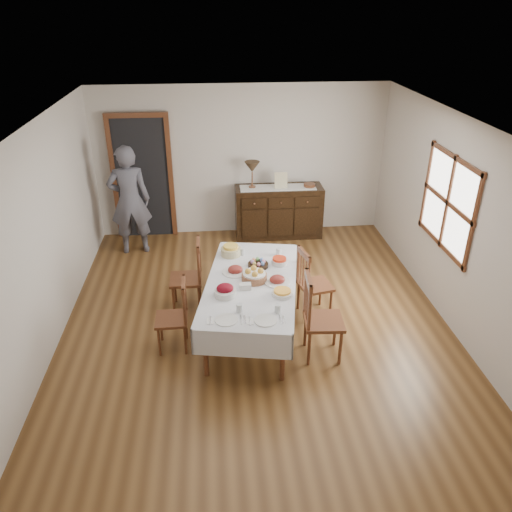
{
  "coord_description": "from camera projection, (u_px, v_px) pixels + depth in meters",
  "views": [
    {
      "loc": [
        -0.49,
        -5.41,
        3.82
      ],
      "look_at": [
        0.0,
        0.1,
        0.95
      ],
      "focal_mm": 35.0,
      "sensor_mm": 36.0,
      "label": 1
    }
  ],
  "objects": [
    {
      "name": "casserole_dish",
      "position": [
        282.0,
        293.0,
        5.81
      ],
      "size": [
        0.25,
        0.25,
        0.07
      ],
      "color": "silver",
      "rests_on": "dining_table"
    },
    {
      "name": "pineapple_bowl",
      "position": [
        231.0,
        251.0,
        6.7
      ],
      "size": [
        0.27,
        0.27,
        0.15
      ],
      "color": "#C0B585",
      "rests_on": "dining_table"
    },
    {
      "name": "ham_platter_a",
      "position": [
        235.0,
        270.0,
        6.3
      ],
      "size": [
        0.34,
        0.34,
        0.11
      ],
      "color": "silver",
      "rests_on": "dining_table"
    },
    {
      "name": "setting_left",
      "position": [
        230.0,
        316.0,
        5.41
      ],
      "size": [
        0.44,
        0.31,
        0.1
      ],
      "color": "silver",
      "rests_on": "dining_table"
    },
    {
      "name": "glass_far_a",
      "position": [
        243.0,
        252.0,
        6.71
      ],
      "size": [
        0.07,
        0.07,
        0.1
      ],
      "color": "silver",
      "rests_on": "dining_table"
    },
    {
      "name": "table_lamp",
      "position": [
        252.0,
        168.0,
        8.43
      ],
      "size": [
        0.26,
        0.26,
        0.46
      ],
      "color": "brown",
      "rests_on": "sideboard"
    },
    {
      "name": "carrot_bowl",
      "position": [
        279.0,
        261.0,
        6.48
      ],
      "size": [
        0.2,
        0.2,
        0.09
      ],
      "color": "silver",
      "rests_on": "dining_table"
    },
    {
      "name": "runner",
      "position": [
        278.0,
        188.0,
        8.58
      ],
      "size": [
        1.3,
        0.35,
        0.01
      ],
      "color": "white",
      "rests_on": "sideboard"
    },
    {
      "name": "beet_bowl",
      "position": [
        225.0,
        291.0,
        5.79
      ],
      "size": [
        0.26,
        0.26,
        0.15
      ],
      "color": "silver",
      "rests_on": "dining_table"
    },
    {
      "name": "egg_basket",
      "position": [
        258.0,
        264.0,
        6.43
      ],
      "size": [
        0.27,
        0.27,
        0.1
      ],
      "color": "black",
      "rests_on": "dining_table"
    },
    {
      "name": "sideboard",
      "position": [
        279.0,
        211.0,
        8.83
      ],
      "size": [
        1.52,
        0.55,
        0.91
      ],
      "color": "black",
      "rests_on": "ground"
    },
    {
      "name": "bread_basket",
      "position": [
        254.0,
        276.0,
        6.1
      ],
      "size": [
        0.31,
        0.31,
        0.17
      ],
      "color": "brown",
      "rests_on": "dining_table"
    },
    {
      "name": "chair_left_near",
      "position": [
        175.0,
        315.0,
        5.93
      ],
      "size": [
        0.38,
        0.38,
        0.91
      ],
      "rotation": [
        0.0,
        0.0,
        -1.56
      ],
      "color": "#5A301B",
      "rests_on": "ground"
    },
    {
      "name": "person",
      "position": [
        129.0,
        197.0,
        8.03
      ],
      "size": [
        0.65,
        0.46,
        1.94
      ],
      "primitive_type": "imported",
      "rotation": [
        0.0,
        0.0,
        3.27
      ],
      "color": "#4F4F5A",
      "rests_on": "ground"
    },
    {
      "name": "deco_bowl",
      "position": [
        309.0,
        185.0,
        8.61
      ],
      "size": [
        0.2,
        0.2,
        0.06
      ],
      "color": "#5A301B",
      "rests_on": "sideboard"
    },
    {
      "name": "setting_right",
      "position": [
        269.0,
        316.0,
        5.4
      ],
      "size": [
        0.44,
        0.31,
        0.1
      ],
      "color": "silver",
      "rests_on": "dining_table"
    },
    {
      "name": "chair_right_far",
      "position": [
        312.0,
        282.0,
        6.56
      ],
      "size": [
        0.48,
        0.48,
        0.97
      ],
      "rotation": [
        0.0,
        0.0,
        1.79
      ],
      "color": "#5A301B",
      "rests_on": "ground"
    },
    {
      "name": "picture_frame",
      "position": [
        281.0,
        180.0,
        8.5
      ],
      "size": [
        0.22,
        0.08,
        0.28
      ],
      "color": "#C7BB92",
      "rests_on": "sideboard"
    },
    {
      "name": "chair_right_near",
      "position": [
        319.0,
        317.0,
        5.76
      ],
      "size": [
        0.47,
        0.47,
        1.08
      ],
      "rotation": [
        0.0,
        0.0,
        1.51
      ],
      "color": "#5A301B",
      "rests_on": "ground"
    },
    {
      "name": "ground",
      "position": [
        257.0,
        323.0,
        6.58
      ],
      "size": [
        6.0,
        6.0,
        0.0
      ],
      "primitive_type": "plane",
      "color": "brown"
    },
    {
      "name": "chair_left_far",
      "position": [
        190.0,
        275.0,
        6.69
      ],
      "size": [
        0.42,
        0.42,
        1.02
      ],
      "rotation": [
        0.0,
        0.0,
        -1.57
      ],
      "color": "#5A301B",
      "rests_on": "ground"
    },
    {
      "name": "dining_table",
      "position": [
        251.0,
        287.0,
        6.15
      ],
      "size": [
        1.44,
        2.29,
        0.73
      ],
      "rotation": [
        0.0,
        0.0,
        -0.18
      ],
      "color": "silver",
      "rests_on": "ground"
    },
    {
      "name": "ham_platter_b",
      "position": [
        277.0,
        280.0,
        6.07
      ],
      "size": [
        0.32,
        0.32,
        0.11
      ],
      "color": "silver",
      "rests_on": "dining_table"
    },
    {
      "name": "room_shell",
      "position": [
        242.0,
        195.0,
        6.19
      ],
      "size": [
        5.02,
        6.02,
        2.65
      ],
      "color": "silver",
      "rests_on": "ground"
    },
    {
      "name": "glass_far_b",
      "position": [
        279.0,
        252.0,
        6.71
      ],
      "size": [
        0.07,
        0.07,
        0.1
      ],
      "color": "silver",
      "rests_on": "dining_table"
    },
    {
      "name": "butter_dish",
      "position": [
        245.0,
        286.0,
        5.93
      ],
      "size": [
        0.15,
        0.11,
        0.07
      ],
      "color": "silver",
      "rests_on": "dining_table"
    }
  ]
}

